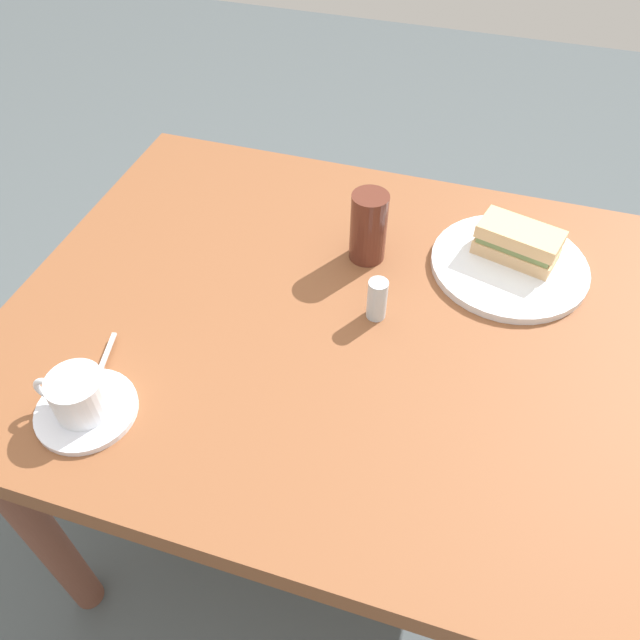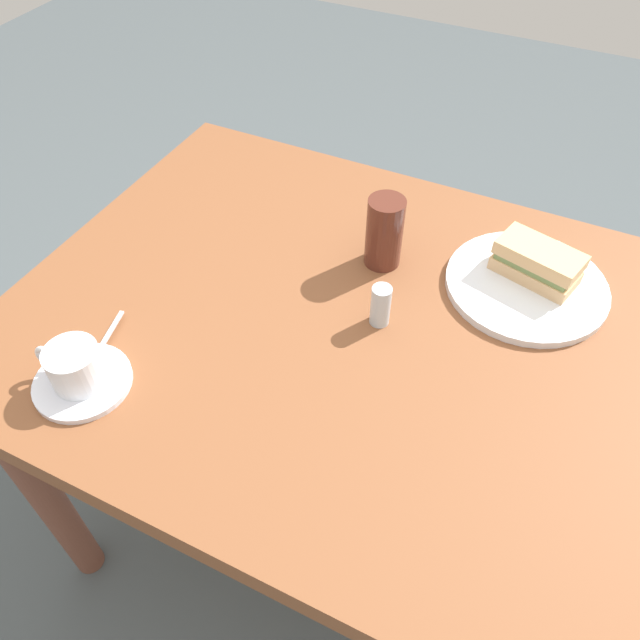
{
  "view_description": "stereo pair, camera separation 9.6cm",
  "coord_description": "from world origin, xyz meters",
  "views": [
    {
      "loc": [
        0.16,
        -0.67,
        1.45
      ],
      "look_at": [
        -0.04,
        -0.05,
        0.74
      ],
      "focal_mm": 34.6,
      "sensor_mm": 36.0,
      "label": 1
    },
    {
      "loc": [
        0.24,
        -0.63,
        1.45
      ],
      "look_at": [
        -0.04,
        -0.05,
        0.74
      ],
      "focal_mm": 34.6,
      "sensor_mm": 36.0,
      "label": 2
    }
  ],
  "objects": [
    {
      "name": "dining_table",
      "position": [
        0.0,
        0.0,
        0.62
      ],
      "size": [
        1.12,
        0.85,
        0.71
      ],
      "color": "brown",
      "rests_on": "ground_plane"
    },
    {
      "name": "coffee_saucer",
      "position": [
        -0.31,
        -0.29,
        0.72
      ],
      "size": [
        0.14,
        0.14,
        0.01
      ],
      "primitive_type": "cylinder",
      "color": "white",
      "rests_on": "dining_table"
    },
    {
      "name": "spoon",
      "position": [
        -0.33,
        -0.22,
        0.73
      ],
      "size": [
        0.03,
        0.1,
        0.01
      ],
      "color": "silver",
      "rests_on": "coffee_saucer"
    },
    {
      "name": "coffee_cup",
      "position": [
        -0.31,
        -0.29,
        0.76
      ],
      "size": [
        0.11,
        0.08,
        0.06
      ],
      "color": "white",
      "rests_on": "coffee_saucer"
    },
    {
      "name": "sandwich_plate",
      "position": [
        0.23,
        0.2,
        0.72
      ],
      "size": [
        0.27,
        0.27,
        0.01
      ],
      "primitive_type": "cylinder",
      "color": "white",
      "rests_on": "dining_table"
    },
    {
      "name": "sandwich_front",
      "position": [
        0.24,
        0.22,
        0.76
      ],
      "size": [
        0.15,
        0.11,
        0.06
      ],
      "color": "#DEB07B",
      "rests_on": "sandwich_plate"
    },
    {
      "name": "salt_shaker",
      "position": [
        0.04,
        0.02,
        0.75
      ],
      "size": [
        0.03,
        0.03,
        0.07
      ],
      "primitive_type": "cylinder",
      "color": "silver",
      "rests_on": "dining_table"
    },
    {
      "name": "ground_plane",
      "position": [
        0.0,
        0.0,
        0.0
      ],
      "size": [
        6.0,
        6.0,
        0.0
      ],
      "primitive_type": "plane",
      "color": "#4A5356"
    },
    {
      "name": "drinking_glass",
      "position": [
        -0.01,
        0.16,
        0.78
      ],
      "size": [
        0.06,
        0.06,
        0.13
      ],
      "primitive_type": "cylinder",
      "color": "#56291E",
      "rests_on": "dining_table"
    }
  ]
}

